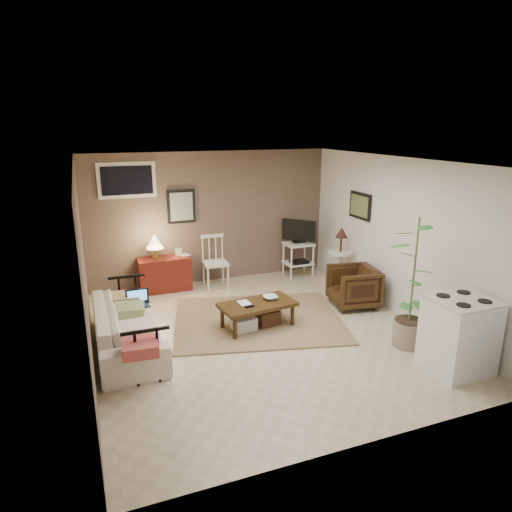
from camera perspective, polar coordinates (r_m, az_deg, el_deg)
name	(u,v)px	position (r m, az deg, el deg)	size (l,w,h in m)	color
floor	(261,333)	(6.56, 0.67, -9.66)	(5.00, 5.00, 0.00)	#C1B293
art_back	(181,206)	(8.25, -9.32, 6.14)	(0.50, 0.03, 0.60)	black
art_right	(360,206)	(8.00, 12.89, 6.14)	(0.03, 0.60, 0.45)	black
window	(127,180)	(8.04, -15.84, 9.09)	(0.96, 0.03, 0.60)	silver
rug	(258,320)	(6.96, 0.30, -7.96)	(2.48, 1.98, 0.02)	#957456
coffee_table	(257,313)	(6.65, 0.13, -7.15)	(1.14, 0.69, 0.41)	#3A2710
sofa	(127,320)	(6.25, -15.87, -7.69)	(2.03, 0.59, 0.79)	beige
sofa_pillows	(132,320)	(6.00, -15.24, -7.71)	(0.39, 1.93, 0.14)	#F5E3CA
sofa_end_rails	(136,322)	(6.28, -14.76, -8.04)	(0.55, 2.03, 0.68)	black
laptop	(138,300)	(6.54, -14.56, -5.39)	(0.31, 0.23, 0.21)	black
red_console	(164,271)	(8.22, -11.45, -1.85)	(0.90, 0.40, 1.04)	maroon
spindle_chair	(215,263)	(8.26, -5.13, -0.91)	(0.44, 0.44, 0.94)	silver
tv_stand	(299,247)	(8.78, 5.36, 1.14)	(0.53, 0.52, 1.12)	silver
side_table	(341,251)	(8.20, 10.53, 0.65)	(0.42, 0.42, 1.13)	silver
armchair	(353,285)	(7.54, 12.07, -3.55)	(0.70, 0.66, 0.72)	#33200E
potted_plant	(413,279)	(6.21, 19.08, -2.71)	(0.44, 0.44, 1.78)	gray
stove	(459,334)	(5.99, 24.02, -8.95)	(0.71, 0.66, 0.92)	white
bowl	(270,292)	(6.69, 1.80, -4.58)	(0.21, 0.05, 0.21)	#3A2710
book_table	(239,297)	(6.49, -2.15, -5.19)	(0.16, 0.02, 0.22)	#3A2710
book_console	(181,250)	(8.17, -9.40, 0.68)	(0.15, 0.02, 0.21)	#3A2710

